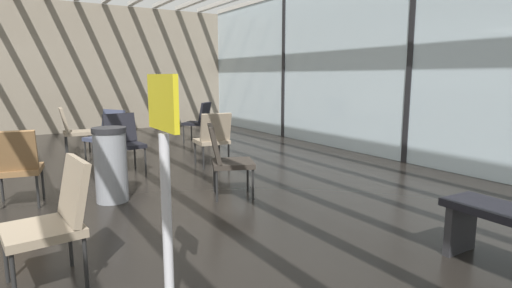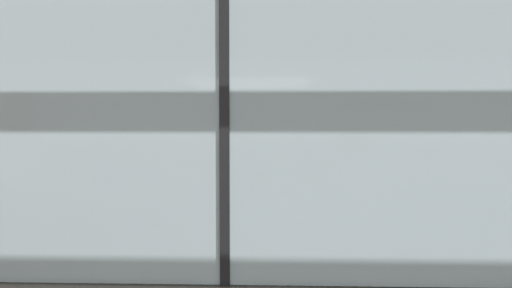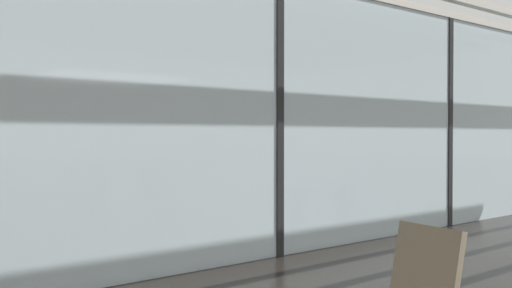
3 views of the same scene
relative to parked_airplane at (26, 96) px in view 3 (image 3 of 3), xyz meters
The scene contains 4 objects.
glass_curtain_wall 5.34m from the parked_airplane, 73.81° to the right, with size 14.00×0.08×3.26m, color silver.
window_mullion_1 5.34m from the parked_airplane, 73.81° to the right, with size 0.10×0.12×3.26m, color black.
window_mullion_2 7.15m from the parked_airplane, 45.71° to the right, with size 0.10×0.12×3.26m, color black.
parked_airplane is the anchor object (origin of this frame).
Camera 3 is at (-4.13, 0.29, 1.43)m, focal length 38.17 mm.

